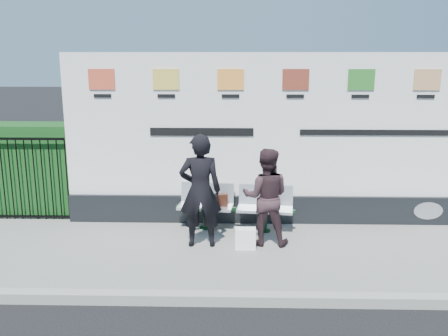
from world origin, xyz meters
name	(u,v)px	position (x,y,z in m)	size (l,w,h in m)	color
pavement	(267,253)	(0.00, 2.50, 0.06)	(14.00, 3.00, 0.12)	slate
kerb	(274,299)	(0.00, 1.00, 0.07)	(14.00, 0.18, 0.14)	gray
billboard	(293,151)	(0.50, 3.85, 1.42)	(8.00, 0.30, 3.00)	black
hedge	(21,168)	(-4.58, 4.30, 0.97)	(2.35, 0.70, 1.70)	#144316
railing	(11,178)	(-4.58, 3.85, 0.89)	(2.05, 0.06, 1.54)	black
bench	(235,218)	(-0.51, 3.38, 0.33)	(1.97, 0.52, 0.42)	silver
woman_left	(200,191)	(-1.05, 2.67, 1.02)	(0.66, 0.43, 1.80)	black
woman_right	(266,197)	(-0.03, 2.78, 0.90)	(0.76, 0.59, 1.56)	#332125
handbag_brown	(220,200)	(-0.77, 3.41, 0.65)	(0.27, 0.12, 0.21)	black
carrier_bag_white	(245,238)	(-0.34, 2.56, 0.28)	(0.32, 0.19, 0.32)	white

